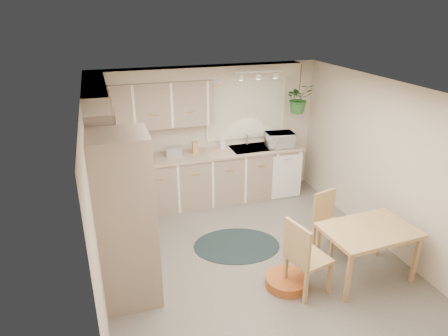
% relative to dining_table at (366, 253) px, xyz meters
% --- Properties ---
extents(floor, '(4.20, 4.20, 0.00)m').
position_rel_dining_table_xyz_m(floor, '(-1.25, 0.91, -0.36)').
color(floor, slate).
rests_on(floor, ground).
extents(ceiling, '(4.20, 4.20, 0.00)m').
position_rel_dining_table_xyz_m(ceiling, '(-1.25, 0.91, 2.04)').
color(ceiling, white).
rests_on(ceiling, wall_back).
extents(wall_back, '(4.00, 0.04, 2.40)m').
position_rel_dining_table_xyz_m(wall_back, '(-1.25, 3.01, 0.84)').
color(wall_back, beige).
rests_on(wall_back, floor).
extents(wall_front, '(4.00, 0.04, 2.40)m').
position_rel_dining_table_xyz_m(wall_front, '(-1.25, -1.19, 0.84)').
color(wall_front, beige).
rests_on(wall_front, floor).
extents(wall_left, '(0.04, 4.20, 2.40)m').
position_rel_dining_table_xyz_m(wall_left, '(-3.25, 0.91, 0.84)').
color(wall_left, beige).
rests_on(wall_left, floor).
extents(wall_right, '(0.04, 4.20, 2.40)m').
position_rel_dining_table_xyz_m(wall_right, '(0.75, 0.91, 0.84)').
color(wall_right, beige).
rests_on(wall_right, floor).
extents(base_cab_left, '(0.60, 1.85, 0.90)m').
position_rel_dining_table_xyz_m(base_cab_left, '(-2.95, 1.79, 0.09)').
color(base_cab_left, gray).
rests_on(base_cab_left, floor).
extents(base_cab_back, '(3.60, 0.60, 0.90)m').
position_rel_dining_table_xyz_m(base_cab_back, '(-1.45, 2.71, 0.09)').
color(base_cab_back, gray).
rests_on(base_cab_back, floor).
extents(counter_left, '(0.64, 1.89, 0.04)m').
position_rel_dining_table_xyz_m(counter_left, '(-2.94, 1.79, 0.56)').
color(counter_left, tan).
rests_on(counter_left, base_cab_left).
extents(counter_back, '(3.64, 0.64, 0.04)m').
position_rel_dining_table_xyz_m(counter_back, '(-1.45, 2.70, 0.56)').
color(counter_back, tan).
rests_on(counter_back, base_cab_back).
extents(oven_stack, '(0.65, 0.65, 2.10)m').
position_rel_dining_table_xyz_m(oven_stack, '(-2.93, 0.54, 0.69)').
color(oven_stack, gray).
rests_on(oven_stack, floor).
extents(wall_oven_face, '(0.02, 0.56, 0.58)m').
position_rel_dining_table_xyz_m(wall_oven_face, '(-2.61, 0.54, 0.69)').
color(wall_oven_face, silver).
rests_on(wall_oven_face, oven_stack).
extents(upper_cab_left, '(0.35, 2.00, 0.75)m').
position_rel_dining_table_xyz_m(upper_cab_left, '(-3.08, 1.91, 1.46)').
color(upper_cab_left, gray).
rests_on(upper_cab_left, wall_left).
extents(upper_cab_back, '(2.00, 0.35, 0.75)m').
position_rel_dining_table_xyz_m(upper_cab_back, '(-2.25, 2.84, 1.46)').
color(upper_cab_back, gray).
rests_on(upper_cab_back, wall_back).
extents(soffit_left, '(0.30, 2.00, 0.20)m').
position_rel_dining_table_xyz_m(soffit_left, '(-3.10, 1.91, 1.94)').
color(soffit_left, beige).
rests_on(soffit_left, wall_left).
extents(soffit_back, '(3.60, 0.30, 0.20)m').
position_rel_dining_table_xyz_m(soffit_back, '(-1.45, 2.86, 1.94)').
color(soffit_back, beige).
rests_on(soffit_back, wall_back).
extents(cooktop, '(0.52, 0.58, 0.02)m').
position_rel_dining_table_xyz_m(cooktop, '(-2.93, 1.21, 0.58)').
color(cooktop, silver).
rests_on(cooktop, counter_left).
extents(range_hood, '(0.40, 0.60, 0.14)m').
position_rel_dining_table_xyz_m(range_hood, '(-2.95, 1.21, 1.04)').
color(range_hood, silver).
rests_on(range_hood, upper_cab_left).
extents(window_blinds, '(1.40, 0.02, 1.00)m').
position_rel_dining_table_xyz_m(window_blinds, '(-0.55, 2.98, 1.24)').
color(window_blinds, white).
rests_on(window_blinds, wall_back).
extents(window_frame, '(1.50, 0.02, 1.10)m').
position_rel_dining_table_xyz_m(window_frame, '(-0.55, 2.99, 1.24)').
color(window_frame, silver).
rests_on(window_frame, wall_back).
extents(sink, '(0.70, 0.48, 0.10)m').
position_rel_dining_table_xyz_m(sink, '(-0.55, 2.71, 0.54)').
color(sink, '#B0B3B8').
rests_on(sink, counter_back).
extents(dishwasher_front, '(0.58, 0.02, 0.83)m').
position_rel_dining_table_xyz_m(dishwasher_front, '(0.05, 2.40, 0.06)').
color(dishwasher_front, silver).
rests_on(dishwasher_front, base_cab_back).
extents(track_light_bar, '(0.80, 0.04, 0.04)m').
position_rel_dining_table_xyz_m(track_light_bar, '(-0.55, 2.46, 1.97)').
color(track_light_bar, silver).
rests_on(track_light_bar, ceiling).
extents(wall_clock, '(0.30, 0.03, 0.30)m').
position_rel_dining_table_xyz_m(wall_clock, '(-1.10, 2.98, 1.82)').
color(wall_clock, gold).
rests_on(wall_clock, wall_back).
extents(dining_table, '(1.20, 0.84, 0.72)m').
position_rel_dining_table_xyz_m(dining_table, '(0.00, 0.00, 0.00)').
color(dining_table, tan).
rests_on(dining_table, floor).
extents(chair_left, '(0.56, 0.56, 1.00)m').
position_rel_dining_table_xyz_m(chair_left, '(-0.84, -0.01, 0.14)').
color(chair_left, tan).
rests_on(chair_left, floor).
extents(chair_back, '(0.51, 0.51, 0.89)m').
position_rel_dining_table_xyz_m(chair_back, '(-0.10, 0.64, 0.08)').
color(chair_back, tan).
rests_on(chair_back, floor).
extents(braided_rug, '(1.48, 1.24, 0.01)m').
position_rel_dining_table_xyz_m(braided_rug, '(-1.35, 1.18, -0.36)').
color(braided_rug, black).
rests_on(braided_rug, floor).
extents(pet_bed, '(0.57, 0.57, 0.13)m').
position_rel_dining_table_xyz_m(pet_bed, '(-1.04, 0.13, -0.30)').
color(pet_bed, '#A14C20').
rests_on(pet_bed, floor).
extents(microwave, '(0.51, 0.32, 0.33)m').
position_rel_dining_table_xyz_m(microwave, '(-0.04, 2.61, 0.74)').
color(microwave, silver).
rests_on(microwave, counter_back).
extents(soap_bottle, '(0.14, 0.22, 0.09)m').
position_rel_dining_table_xyz_m(soap_bottle, '(-1.05, 2.86, 0.62)').
color(soap_bottle, silver).
rests_on(soap_bottle, counter_back).
extents(hanging_plant, '(0.48, 0.53, 0.40)m').
position_rel_dining_table_xyz_m(hanging_plant, '(0.29, 2.61, 1.39)').
color(hanging_plant, '#265C25').
rests_on(hanging_plant, ceiling).
extents(coffee_maker, '(0.21, 0.23, 0.29)m').
position_rel_dining_table_xyz_m(coffee_maker, '(-2.43, 2.71, 0.72)').
color(coffee_maker, black).
rests_on(coffee_maker, counter_back).
extents(toaster, '(0.29, 0.20, 0.16)m').
position_rel_dining_table_xyz_m(toaster, '(-1.94, 2.73, 0.66)').
color(toaster, '#B0B3B8').
rests_on(toaster, counter_back).
extents(knife_block, '(0.10, 0.10, 0.21)m').
position_rel_dining_table_xyz_m(knife_block, '(-1.57, 2.76, 0.68)').
color(knife_block, tan).
rests_on(knife_block, counter_back).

